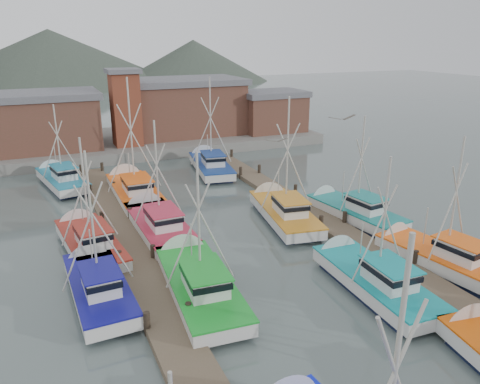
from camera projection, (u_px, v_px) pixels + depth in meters
name	position (u px, v px, depth m)	size (l,w,h in m)	color
ground	(279.00, 281.00, 26.47)	(260.00, 260.00, 0.00)	#45534F
dock_left	(141.00, 270.00, 27.24)	(2.30, 46.00, 1.50)	brown
dock_right	(340.00, 231.00, 32.59)	(2.30, 46.00, 1.50)	brown
quay	(139.00, 142.00, 58.38)	(44.00, 16.00, 1.20)	slate
shed_left	(40.00, 120.00, 51.25)	(12.72, 8.48, 6.20)	brown
shed_center	(183.00, 106.00, 59.38)	(14.84, 9.54, 6.90)	brown
shed_right	(271.00, 111.00, 61.25)	(8.48, 6.36, 5.20)	brown
lookout_tower	(125.00, 107.00, 52.58)	(3.60, 3.60, 8.50)	brown
distant_hills	(25.00, 86.00, 127.95)	(175.00, 140.00, 42.00)	#434F42
boat_4	(197.00, 281.00, 25.07)	(3.77, 9.97, 8.87)	#101735
boat_5	(369.00, 277.00, 25.46)	(3.43, 9.21, 8.40)	#101735
boat_6	(97.00, 285.00, 24.71)	(3.59, 8.62, 8.77)	#101735
boat_7	(436.00, 256.00, 27.92)	(3.98, 8.96, 8.79)	#101735
boat_8	(157.00, 223.00, 32.82)	(3.65, 9.71, 8.92)	#101735
boat_9	(282.00, 211.00, 35.12)	(4.43, 9.83, 10.12)	#101735
boat_10	(89.00, 241.00, 29.92)	(3.78, 9.27, 8.32)	#101735
boat_11	(350.00, 210.00, 35.24)	(3.78, 8.99, 8.62)	#101735
boat_12	(133.00, 190.00, 39.89)	(4.46, 10.32, 11.11)	#101735
boat_13	(210.00, 164.00, 47.73)	(4.42, 10.00, 10.35)	#101735
boat_14	(61.00, 179.00, 42.97)	(4.38, 9.24, 8.31)	#101735
gull_near	(342.00, 118.00, 21.48)	(1.55, 0.65, 0.24)	gray
gull_far	(277.00, 141.00, 30.19)	(1.55, 0.62, 0.24)	gray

